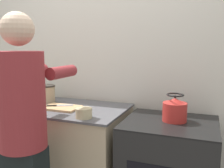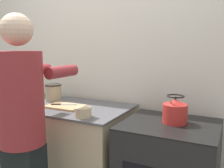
{
  "view_description": "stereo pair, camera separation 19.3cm",
  "coord_description": "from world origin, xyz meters",
  "px_view_note": "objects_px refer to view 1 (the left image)",
  "views": [
    {
      "loc": [
        0.94,
        -1.55,
        1.45
      ],
      "look_at": [
        0.24,
        0.24,
        1.16
      ],
      "focal_mm": 40.0,
      "sensor_mm": 36.0,
      "label": 1
    },
    {
      "loc": [
        1.11,
        -1.47,
        1.45
      ],
      "look_at": [
        0.24,
        0.24,
        1.16
      ],
      "focal_mm": 40.0,
      "sensor_mm": 36.0,
      "label": 2
    }
  ],
  "objects_px": {
    "kettle": "(175,110)",
    "person": "(24,127)",
    "cutting_board": "(61,108)",
    "knife": "(59,106)",
    "canister_jar": "(47,94)",
    "bowl_prep": "(84,113)"
  },
  "relations": [
    {
      "from": "cutting_board",
      "to": "kettle",
      "type": "xyz_separation_m",
      "value": [
        0.96,
        0.07,
        0.05
      ]
    },
    {
      "from": "person",
      "to": "cutting_board",
      "type": "distance_m",
      "value": 0.53
    },
    {
      "from": "bowl_prep",
      "to": "canister_jar",
      "type": "distance_m",
      "value": 0.67
    },
    {
      "from": "bowl_prep",
      "to": "cutting_board",
      "type": "bearing_deg",
      "value": 149.88
    },
    {
      "from": "kettle",
      "to": "cutting_board",
      "type": "bearing_deg",
      "value": -176.12
    },
    {
      "from": "kettle",
      "to": "person",
      "type": "bearing_deg",
      "value": -146.98
    },
    {
      "from": "knife",
      "to": "canister_jar",
      "type": "relative_size",
      "value": 1.29
    },
    {
      "from": "person",
      "to": "bowl_prep",
      "type": "height_order",
      "value": "person"
    },
    {
      "from": "knife",
      "to": "bowl_prep",
      "type": "relative_size",
      "value": 1.72
    },
    {
      "from": "cutting_board",
      "to": "kettle",
      "type": "distance_m",
      "value": 0.97
    },
    {
      "from": "knife",
      "to": "canister_jar",
      "type": "bearing_deg",
      "value": 121.03
    },
    {
      "from": "person",
      "to": "cutting_board",
      "type": "bearing_deg",
      "value": 94.95
    },
    {
      "from": "knife",
      "to": "kettle",
      "type": "distance_m",
      "value": 1.0
    },
    {
      "from": "cutting_board",
      "to": "knife",
      "type": "height_order",
      "value": "knife"
    },
    {
      "from": "canister_jar",
      "to": "person",
      "type": "bearing_deg",
      "value": -66.08
    },
    {
      "from": "cutting_board",
      "to": "knife",
      "type": "xyz_separation_m",
      "value": [
        -0.03,
        0.02,
        0.01
      ]
    },
    {
      "from": "knife",
      "to": "cutting_board",
      "type": "bearing_deg",
      "value": -53.79
    },
    {
      "from": "cutting_board",
      "to": "canister_jar",
      "type": "bearing_deg",
      "value": 148.79
    },
    {
      "from": "knife",
      "to": "canister_jar",
      "type": "xyz_separation_m",
      "value": [
        -0.23,
        0.14,
        0.06
      ]
    },
    {
      "from": "person",
      "to": "cutting_board",
      "type": "height_order",
      "value": "person"
    },
    {
      "from": "person",
      "to": "canister_jar",
      "type": "height_order",
      "value": "person"
    },
    {
      "from": "knife",
      "to": "person",
      "type": "bearing_deg",
      "value": -109.03
    }
  ]
}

